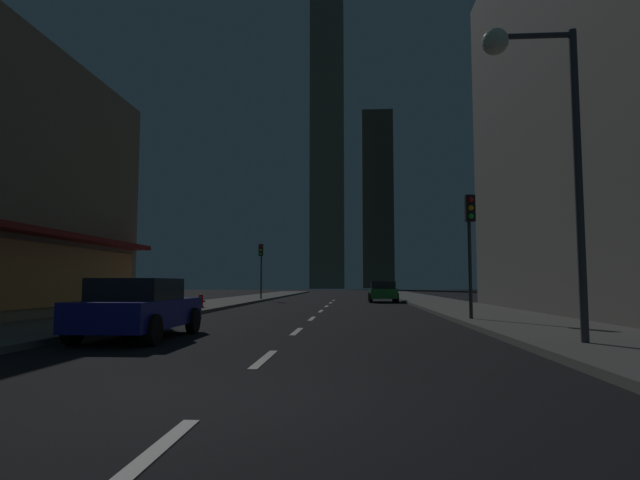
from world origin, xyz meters
The scene contains 12 objects.
ground_plane centered at (0.00, 32.00, -0.05)m, with size 78.00×136.00×0.10m, color black.
sidewalk_right centered at (7.00, 32.00, 0.07)m, with size 4.00×76.00×0.15m, color #605E59.
sidewalk_left centered at (-7.00, 32.00, 0.07)m, with size 4.00×76.00×0.15m, color #605E59.
lane_marking_center centered at (0.00, 16.20, 0.01)m, with size 0.16×38.60×0.01m.
skyscraper_distant_tall centered at (-4.80, 118.56, 35.76)m, with size 8.15×5.54×71.52m, color #605C48.
skyscraper_distant_mid centered at (7.90, 131.08, 23.30)m, with size 8.05×8.47×46.60m, color #403D30.
car_parked_near centered at (-3.60, 6.32, 0.74)m, with size 1.98×4.24×1.45m.
car_parked_far centered at (3.60, 30.90, 0.74)m, with size 1.98×4.24×1.45m.
fire_hydrant_far_left centered at (-5.90, 19.12, 0.45)m, with size 0.42×0.30×0.65m.
traffic_light_near_right centered at (5.50, 11.74, 3.19)m, with size 0.32×0.48×4.20m.
traffic_light_far_left centered at (-5.50, 33.26, 3.19)m, with size 0.32×0.48×4.20m.
street_lamp_right centered at (5.38, 4.88, 5.07)m, with size 1.96×0.56×6.58m.
Camera 1 is at (1.58, -5.98, 1.34)m, focal length 29.18 mm.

